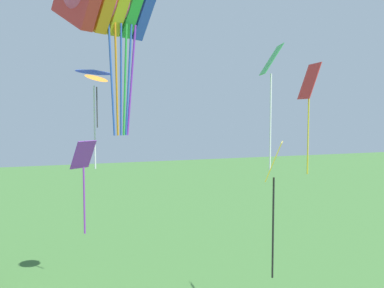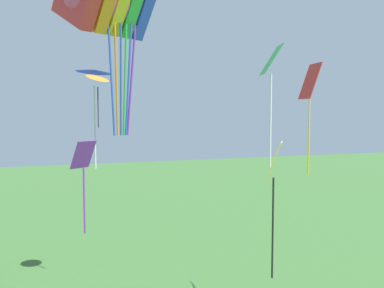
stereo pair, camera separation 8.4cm
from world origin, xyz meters
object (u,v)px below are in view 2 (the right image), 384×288
(kite_rainbow_parafoil, at_px, (106,1))
(kite_blue_delta, at_px, (94,74))
(kite_green_diamond, at_px, (271,80))
(kite_orange_delta, at_px, (98,79))
(kite_red_diamond, at_px, (310,93))
(kite_yellow_diamond, at_px, (273,181))
(kite_purple_streamer, at_px, (84,169))

(kite_rainbow_parafoil, bearing_deg, kite_blue_delta, 96.13)
(kite_green_diamond, xyz_separation_m, kite_orange_delta, (-4.09, 7.11, 0.43))
(kite_red_diamond, bearing_deg, kite_rainbow_parafoil, -170.32)
(kite_green_diamond, bearing_deg, kite_yellow_diamond, -116.63)
(kite_green_diamond, xyz_separation_m, kite_purple_streamer, (-5.24, 0.87, -2.45))
(kite_red_diamond, bearing_deg, kite_orange_delta, 141.18)
(kite_green_diamond, distance_m, kite_red_diamond, 3.11)
(kite_rainbow_parafoil, bearing_deg, kite_yellow_diamond, -29.63)
(kite_yellow_diamond, bearing_deg, kite_green_diamond, 63.37)
(kite_orange_delta, bearing_deg, kite_red_diamond, -38.82)
(kite_orange_delta, bearing_deg, kite_yellow_diamond, -69.33)
(kite_rainbow_parafoil, bearing_deg, kite_red_diamond, 9.68)
(kite_purple_streamer, distance_m, kite_orange_delta, 6.96)
(kite_green_diamond, bearing_deg, kite_orange_delta, 119.91)
(kite_rainbow_parafoil, relative_size, kite_yellow_diamond, 1.29)
(kite_yellow_diamond, relative_size, kite_blue_delta, 1.13)
(kite_rainbow_parafoil, relative_size, kite_red_diamond, 1.16)
(kite_green_diamond, bearing_deg, kite_red_diamond, 35.16)
(kite_yellow_diamond, relative_size, kite_purple_streamer, 1.37)
(kite_purple_streamer, bearing_deg, kite_blue_delta, 69.98)
(kite_yellow_diamond, height_order, kite_orange_delta, kite_orange_delta)
(kite_rainbow_parafoil, bearing_deg, kite_purple_streamer, 153.86)
(kite_green_diamond, distance_m, kite_orange_delta, 8.21)
(kite_purple_streamer, bearing_deg, kite_red_diamond, 6.68)
(kite_orange_delta, bearing_deg, kite_rainbow_parafoil, -94.55)
(kite_red_diamond, bearing_deg, kite_purple_streamer, -173.32)
(kite_blue_delta, xyz_separation_m, kite_purple_streamer, (-0.46, -1.26, -2.66))
(kite_rainbow_parafoil, xyz_separation_m, kite_purple_streamer, (-0.63, 0.31, -4.44))
(kite_yellow_diamond, xyz_separation_m, kite_blue_delta, (-3.98, 3.74, 2.85))
(kite_purple_streamer, height_order, kite_orange_delta, kite_orange_delta)
(kite_rainbow_parafoil, bearing_deg, kite_green_diamond, -6.98)
(kite_yellow_diamond, height_order, kite_green_diamond, kite_green_diamond)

